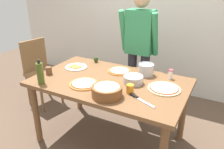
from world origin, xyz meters
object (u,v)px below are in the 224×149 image
Objects in this scene: cup_orange at (130,89)px; avocado at (96,60)px; chair_wooden_left at (40,69)px; mixing_bowl_steel at (133,80)px; plate_with_slice at (76,67)px; pizza_second_cooked at (120,71)px; steel_pot at (146,69)px; dining_table at (110,88)px; olive_oil_bottle at (40,73)px; pizza_raw_on_board at (164,88)px; salt_shaker at (171,74)px; pizza_cooked_on_tray at (84,84)px; popcorn_bowl at (107,90)px; cup_small_brown at (49,71)px; chef_knife at (139,99)px; person_cook at (139,46)px.

avocado is at bearing 142.20° from cup_orange.
mixing_bowl_steel is at bearing -8.62° from chair_wooden_left.
cup_orange is (0.83, -0.29, 0.03)m from plate_with_slice.
pizza_second_cooked is 0.31m from steel_pot.
olive_oil_bottle reaches higher than dining_table.
pizza_raw_on_board is 0.35m from cup_orange.
pizza_second_cooked is 0.87m from olive_oil_bottle.
salt_shaker reaches higher than pizza_raw_on_board.
pizza_cooked_on_tray is at bearing -43.89° from plate_with_slice.
salt_shaker is (-0.01, 0.27, 0.04)m from pizza_raw_on_board.
popcorn_bowl is 2.64× the size of salt_shaker.
olive_oil_bottle reaches higher than mixing_bowl_steel.
dining_table is at bearing -147.77° from salt_shaker.
olive_oil_bottle is 0.91m from cup_orange.
popcorn_bowl is at bearing -102.53° from steel_pot.
chair_wooden_left is 1.27m from pizza_cooked_on_tray.
chair_wooden_left is 4.75× the size of mixing_bowl_steel.
pizza_raw_on_board is at bearing -18.50° from pizza_second_cooked.
olive_oil_bottle is at bearing -94.82° from plate_with_slice.
steel_pot is at bearing 48.79° from dining_table.
pizza_cooked_on_tray is 0.50m from cup_small_brown.
pizza_second_cooked is 2.48× the size of salt_shaker.
chef_knife is at bearing 16.10° from popcorn_bowl.
dining_table is 5.03× the size of pizza_raw_on_board.
popcorn_bowl is 0.65m from steel_pot.
olive_oil_bottle is 0.25m from cup_small_brown.
pizza_cooked_on_tray is (-0.18, -0.21, 0.10)m from dining_table.
salt_shaker is (0.27, 0.02, -0.01)m from steel_pot.
plate_with_slice is (-0.35, 0.34, -0.00)m from pizza_cooked_on_tray.
olive_oil_bottle is 1.48× the size of steel_pot.
dining_table is 0.28m from pizza_second_cooked.
steel_pot is 0.57m from chef_knife.
dining_table is 8.00× the size of mixing_bowl_steel.
popcorn_bowl is at bearing 6.51° from olive_oil_bottle.
steel_pot is 2.04× the size of cup_small_brown.
salt_shaker is at bearing 63.54° from cup_orange.
popcorn_bowl is 0.83m from cup_small_brown.
salt_shaker is (0.53, -0.41, -0.13)m from person_cook.
cup_orange reaches higher than mixing_bowl_steel.
avocado is (0.26, 0.58, -0.01)m from cup_small_brown.
mixing_bowl_steel is at bearing -38.78° from pizza_second_cooked.
person_cook is 0.68m from salt_shaker.
person_cook reaches higher than pizza_raw_on_board.
person_cook is 19.06× the size of cup_orange.
pizza_raw_on_board is 0.28m from salt_shaker.
person_cook is 1.08m from chef_knife.
chair_wooden_left is 1.89m from salt_shaker.
pizza_cooked_on_tray is 1.15× the size of plate_with_slice.
olive_oil_bottle reaches higher than popcorn_bowl.
pizza_second_cooked is 0.57m from salt_shaker.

